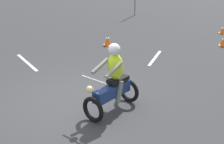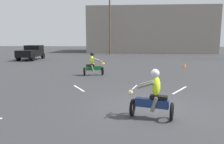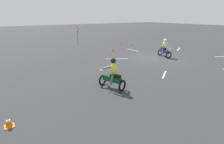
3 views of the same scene
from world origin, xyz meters
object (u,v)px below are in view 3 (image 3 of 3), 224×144
at_px(stop_sign, 77,32).
at_px(traffic_cone_mid_center, 120,42).
at_px(traffic_cone_near_left, 131,44).
at_px(motorcycle_rider_background, 113,75).
at_px(traffic_cone_near_right, 112,49).
at_px(motorcycle_rider_foreground, 165,49).
at_px(traffic_cone_far_center, 9,123).

distance_m(stop_sign, traffic_cone_mid_center, 5.83).
xyz_separation_m(stop_sign, traffic_cone_near_left, (-4.22, -5.50, -1.44)).
bearing_deg(traffic_cone_near_left, motorcycle_rider_background, 136.00).
bearing_deg(traffic_cone_mid_center, traffic_cone_near_right, 135.25).
bearing_deg(motorcycle_rider_background, traffic_cone_near_left, 27.13).
distance_m(motorcycle_rider_background, traffic_cone_near_right, 9.97).
bearing_deg(traffic_cone_mid_center, motorcycle_rider_background, 142.04).
xyz_separation_m(motorcycle_rider_background, traffic_cone_near_left, (10.15, -9.80, -0.53)).
bearing_deg(stop_sign, motorcycle_rider_background, 163.34).
height_order(motorcycle_rider_foreground, traffic_cone_near_left, motorcycle_rider_foreground).
xyz_separation_m(motorcycle_rider_foreground, traffic_cone_far_center, (-4.16, 13.01, -0.56)).
distance_m(motorcycle_rider_foreground, stop_sign, 11.66).
height_order(stop_sign, traffic_cone_mid_center, stop_sign).
bearing_deg(motorcycle_rider_background, traffic_cone_mid_center, 33.16).
bearing_deg(traffic_cone_mid_center, motorcycle_rider_foreground, 171.03).
bearing_deg(traffic_cone_mid_center, traffic_cone_near_left, -172.12).
bearing_deg(traffic_cone_near_right, stop_sign, 11.89).
height_order(traffic_cone_near_right, traffic_cone_mid_center, traffic_cone_near_right).
xyz_separation_m(motorcycle_rider_background, traffic_cone_near_right, (8.24, -5.59, -0.52)).
relative_size(motorcycle_rider_foreground, traffic_cone_near_right, 3.87).
height_order(motorcycle_rider_foreground, traffic_cone_mid_center, motorcycle_rider_foreground).
bearing_deg(traffic_cone_near_right, traffic_cone_mid_center, -44.75).
relative_size(motorcycle_rider_background, stop_sign, 0.72).
bearing_deg(motorcycle_rider_foreground, traffic_cone_near_left, -89.10).
xyz_separation_m(traffic_cone_near_right, traffic_cone_mid_center, (3.96, -3.92, -0.03)).
relative_size(motorcycle_rider_foreground, traffic_cone_mid_center, 4.58).
distance_m(traffic_cone_near_left, traffic_cone_mid_center, 2.07).
xyz_separation_m(stop_sign, traffic_cone_far_center, (-15.14, 9.19, -1.46)).
xyz_separation_m(motorcycle_rider_foreground, motorcycle_rider_background, (-3.39, 8.12, 0.00)).
xyz_separation_m(motorcycle_rider_foreground, stop_sign, (10.98, 3.82, 0.91)).
bearing_deg(traffic_cone_near_left, stop_sign, 52.47).
relative_size(motorcycle_rider_background, traffic_cone_near_left, 4.08).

